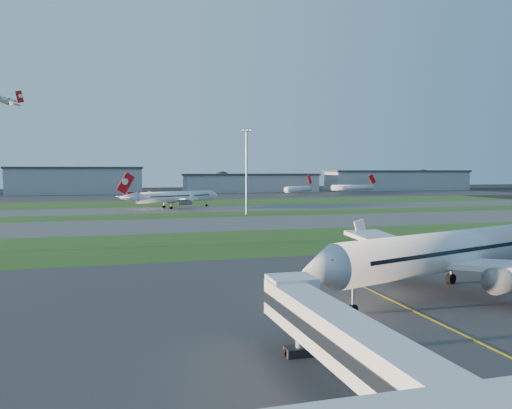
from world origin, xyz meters
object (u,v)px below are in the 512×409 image
object	(u,v)px
jet_bridge	(368,356)
airliner_parked	(455,251)
mini_jet_far	(353,187)
mini_jet_near	(299,189)
airliner_taxiing	(175,197)
light_mast_centre	(247,166)

from	to	relation	value
jet_bridge	airliner_parked	distance (m)	33.18
mini_jet_far	jet_bridge	bearing A→B (deg)	-117.79
mini_jet_near	mini_jet_far	xyz separation A→B (m)	(38.44, 13.37, 0.00)
mini_jet_far	mini_jet_near	bearing A→B (deg)	-162.50
jet_bridge	airliner_taxiing	xyz separation A→B (m)	(6.51, 153.21, -0.00)
jet_bridge	light_mast_centre	xyz separation A→B (m)	(24.81, 123.24, 10.81)
mini_jet_far	light_mast_centre	bearing A→B (deg)	-129.87
airliner_parked	mini_jet_near	distance (m)	214.04
mini_jet_near	mini_jet_far	distance (m)	40.70
jet_bridge	light_mast_centre	bearing A→B (deg)	78.62
jet_bridge	light_mast_centre	distance (m)	126.17
airliner_parked	mini_jet_far	size ratio (longest dim) A/B	1.43
airliner_taxiing	mini_jet_far	xyz separation A→B (m)	(112.72, 90.05, -0.72)
jet_bridge	mini_jet_near	bearing A→B (deg)	70.64
jet_bridge	mini_jet_far	xyz separation A→B (m)	(119.23, 243.26, -0.73)
airliner_parked	mini_jet_far	bearing A→B (deg)	48.76
airliner_parked	mini_jet_far	world-z (taller)	airliner_parked
airliner_taxiing	light_mast_centre	xyz separation A→B (m)	(18.29, -29.97, 10.81)
airliner_taxiing	mini_jet_far	distance (m)	144.27
mini_jet_near	mini_jet_far	size ratio (longest dim) A/B	0.79
mini_jet_near	mini_jet_far	bearing A→B (deg)	-22.52
airliner_taxiing	jet_bridge	bearing A→B (deg)	64.08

